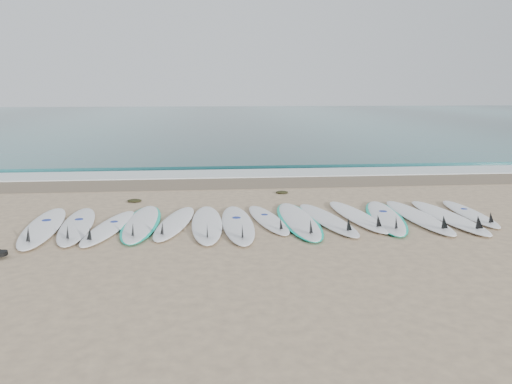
{
  "coord_description": "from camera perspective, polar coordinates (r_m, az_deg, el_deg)",
  "views": [
    {
      "loc": [
        -1.1,
        -9.17,
        2.54
      ],
      "look_at": [
        -0.13,
        0.99,
        0.4
      ],
      "focal_mm": 35.0,
      "sensor_mm": 36.0,
      "label": 1
    }
  ],
  "objects": [
    {
      "name": "ground",
      "position": [
        9.58,
        1.36,
        -3.54
      ],
      "size": [
        120.0,
        120.0,
        0.0
      ],
      "primitive_type": "plane",
      "color": "tan"
    },
    {
      "name": "ocean",
      "position": [
        41.76,
        -3.94,
        8.36
      ],
      "size": [
        120.0,
        55.0,
        0.03
      ],
      "primitive_type": "cube",
      "color": "#1E5357",
      "rests_on": "ground"
    },
    {
      "name": "wet_sand_band",
      "position": [
        13.55,
        -0.67,
        1.07
      ],
      "size": [
        120.0,
        1.8,
        0.01
      ],
      "primitive_type": "cube",
      "color": "brown",
      "rests_on": "ground"
    },
    {
      "name": "foam_band",
      "position": [
        14.92,
        -1.12,
        2.12
      ],
      "size": [
        120.0,
        1.4,
        0.04
      ],
      "primitive_type": "cube",
      "color": "silver",
      "rests_on": "ground"
    },
    {
      "name": "wave_crest",
      "position": [
        16.4,
        -1.52,
        3.11
      ],
      "size": [
        120.0,
        1.0,
        0.1
      ],
      "primitive_type": "cube",
      "color": "#1E5357",
      "rests_on": "ground"
    },
    {
      "name": "surfboard_0",
      "position": [
        9.85,
        -23.23,
        -3.7
      ],
      "size": [
        0.87,
        2.93,
        0.37
      ],
      "rotation": [
        0.0,
        0.0,
        0.1
      ],
      "color": "white",
      "rests_on": "ground"
    },
    {
      "name": "surfboard_1",
      "position": [
        9.74,
        -19.84,
        -3.63
      ],
      "size": [
        0.83,
        2.75,
        0.35
      ],
      "rotation": [
        0.0,
        0.0,
        0.1
      ],
      "color": "white",
      "rests_on": "ground"
    },
    {
      "name": "surfboard_2",
      "position": [
        9.45,
        -16.54,
        -3.92
      ],
      "size": [
        0.91,
        2.49,
        0.31
      ],
      "rotation": [
        0.0,
        0.0,
        -0.17
      ],
      "color": "white",
      "rests_on": "ground"
    },
    {
      "name": "surfboard_3",
      "position": [
        9.62,
        -12.99,
        -3.47
      ],
      "size": [
        0.69,
        2.75,
        0.35
      ],
      "rotation": [
        0.0,
        0.0,
        -0.01
      ],
      "color": "white",
      "rests_on": "ground"
    },
    {
      "name": "surfboard_4",
      "position": [
        9.49,
        -9.34,
        -3.5
      ],
      "size": [
        0.93,
        2.53,
        0.32
      ],
      "rotation": [
        0.0,
        0.0,
        -0.17
      ],
      "color": "white",
      "rests_on": "ground"
    },
    {
      "name": "surfboard_5",
      "position": [
        9.32,
        -5.63,
        -3.65
      ],
      "size": [
        0.6,
        2.75,
        0.35
      ],
      "rotation": [
        0.0,
        0.0,
        0.01
      ],
      "color": "white",
      "rests_on": "ground"
    },
    {
      "name": "surfboard_6",
      "position": [
        9.26,
        -2.08,
        -3.69
      ],
      "size": [
        0.63,
        2.79,
        0.36
      ],
      "rotation": [
        0.0,
        0.0,
        0.02
      ],
      "color": "white",
      "rests_on": "ground"
    },
    {
      "name": "surfboard_7",
      "position": [
        9.62,
        1.44,
        -3.17
      ],
      "size": [
        0.85,
        2.35,
        0.29
      ],
      "rotation": [
        0.0,
        0.0,
        0.17
      ],
      "color": "white",
      "rests_on": "ground"
    },
    {
      "name": "surfboard_8",
      "position": [
        9.58,
        4.91,
        -3.24
      ],
      "size": [
        0.76,
        2.89,
        0.36
      ],
      "rotation": [
        0.0,
        0.0,
        0.03
      ],
      "color": "silver",
      "rests_on": "ground"
    },
    {
      "name": "surfboard_9",
      "position": [
        9.7,
        8.26,
        -3.12
      ],
      "size": [
        0.98,
        2.66,
        0.33
      ],
      "rotation": [
        0.0,
        0.0,
        0.17
      ],
      "color": "silver",
      "rests_on": "ground"
    },
    {
      "name": "surfboard_10",
      "position": [
        10.04,
        11.58,
        -2.73
      ],
      "size": [
        0.86,
        2.63,
        0.33
      ],
      "rotation": [
        0.0,
        0.0,
        0.13
      ],
      "color": "white",
      "rests_on": "ground"
    },
    {
      "name": "surfboard_11",
      "position": [
        10.12,
        14.61,
        -2.78
      ],
      "size": [
        1.09,
        2.8,
        0.35
      ],
      "rotation": [
        0.0,
        0.0,
        -0.16
      ],
      "color": "white",
      "rests_on": "ground"
    },
    {
      "name": "surfboard_12",
      "position": [
        10.28,
        18.16,
        -2.72
      ],
      "size": [
        0.71,
        2.79,
        0.35
      ],
      "rotation": [
        0.0,
        0.0,
        0.05
      ],
      "color": "white",
      "rests_on": "ground"
    },
    {
      "name": "surfboard_13",
      "position": [
        10.46,
        21.24,
        -2.68
      ],
      "size": [
        0.77,
        2.81,
        0.36
      ],
      "rotation": [
        0.0,
        0.0,
        0.07
      ],
      "color": "white",
      "rests_on": "ground"
    },
    {
      "name": "surfboard_14",
      "position": [
        10.96,
        23.32,
        -2.28
      ],
      "size": [
        0.57,
        2.32,
        0.29
      ],
      "rotation": [
        0.0,
        0.0,
        -0.04
      ],
      "color": "white",
      "rests_on": "ground"
    },
    {
      "name": "seaweed_near",
      "position": [
        11.62,
        -13.72,
        -0.96
      ],
      "size": [
        0.33,
        0.25,
        0.06
      ],
      "primitive_type": "ellipsoid",
      "color": "black",
      "rests_on": "ground"
    },
    {
      "name": "seaweed_far",
      "position": [
        12.22,
        2.98,
        -0.02
      ],
      "size": [
        0.31,
        0.24,
        0.06
      ],
      "primitive_type": "ellipsoid",
      "color": "black",
      "rests_on": "ground"
    }
  ]
}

